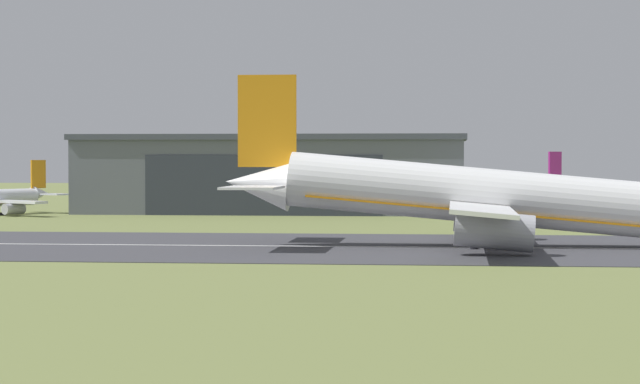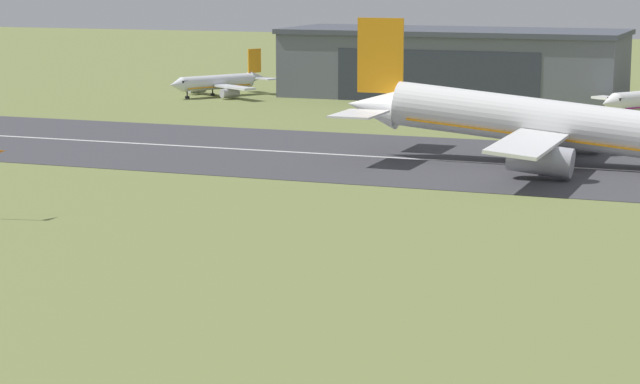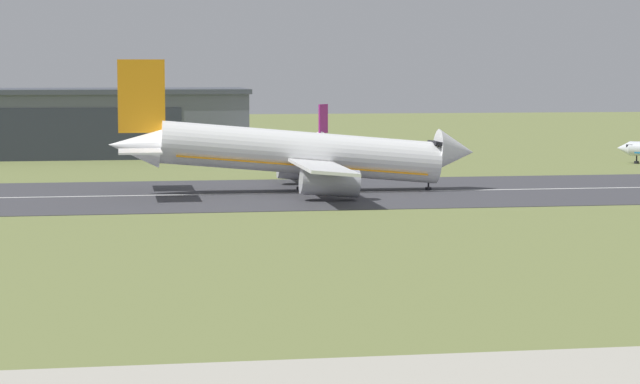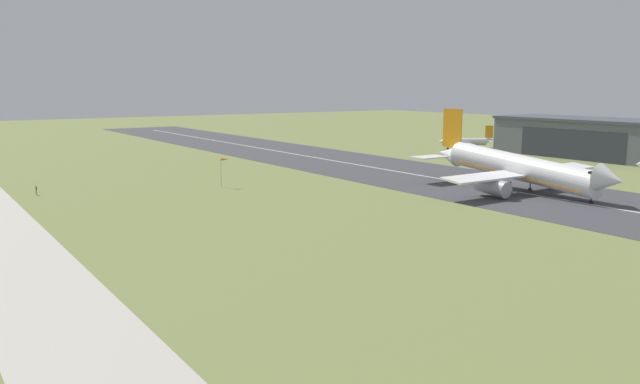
% 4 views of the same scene
% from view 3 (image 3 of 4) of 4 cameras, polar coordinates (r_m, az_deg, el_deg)
% --- Properties ---
extents(ground_plane, '(691.81, 691.81, 0.00)m').
position_cam_3_polar(ground_plane, '(101.94, -12.60, -3.67)').
color(ground_plane, olive).
extents(runway_strip, '(451.81, 40.85, 0.06)m').
position_cam_3_polar(runway_strip, '(161.70, -11.38, -0.22)').
color(runway_strip, '#3D3D42').
rests_on(runway_strip, ground_plane).
extents(runway_centreline, '(406.63, 0.70, 0.01)m').
position_cam_3_polar(runway_centreline, '(161.69, -11.38, -0.21)').
color(runway_centreline, silver).
rests_on(runway_centreline, runway_strip).
extents(hangar_building, '(62.34, 24.42, 12.59)m').
position_cam_3_polar(hangar_building, '(236.98, -10.95, 3.15)').
color(hangar_building, slate).
rests_on(hangar_building, ground_plane).
extents(airplane_landing, '(48.94, 44.83, 17.47)m').
position_cam_3_polar(airplane_landing, '(164.00, -1.00, 1.75)').
color(airplane_landing, white).
rests_on(airplane_landing, ground_plane).
extents(airplane_parked_west, '(22.92, 24.02, 9.83)m').
position_cam_3_polar(airplane_parked_west, '(219.39, -0.97, 2.15)').
color(airplane_parked_west, white).
rests_on(airplane_parked_west, ground_plane).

